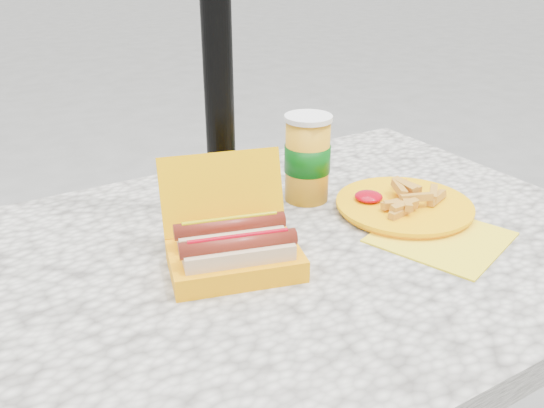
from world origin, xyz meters
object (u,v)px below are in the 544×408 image
umbrella_pole (216,13)px  soda_cup (307,158)px  hotdog_box (234,248)px  fries_plate (406,207)px

umbrella_pole → soda_cup: 0.31m
umbrella_pole → soda_cup: (0.16, -0.03, -0.27)m
hotdog_box → fries_plate: 0.36m
umbrella_pole → fries_plate: bearing=-31.4°
fries_plate → soda_cup: bearing=129.4°
hotdog_box → fries_plate: hotdog_box is taller
hotdog_box → fries_plate: size_ratio=0.65×
soda_cup → fries_plate: bearing=-50.6°
umbrella_pole → hotdog_box: size_ratio=9.42×
hotdog_box → soda_cup: 0.29m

